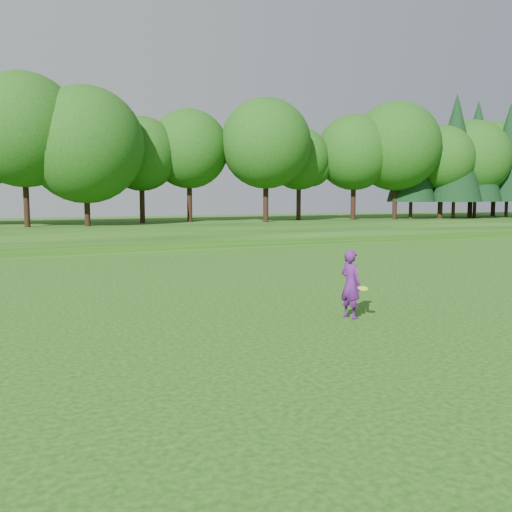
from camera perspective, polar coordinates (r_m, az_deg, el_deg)
name	(u,v)px	position (r m, az deg, el deg)	size (l,w,h in m)	color
ground	(297,330)	(14.03, 4.11, -7.36)	(140.00, 140.00, 0.00)	#143C0B
berm	(97,231)	(46.61, -15.63, 2.38)	(130.00, 30.00, 0.60)	#143C0B
walking_path	(133,252)	(32.86, -12.25, 0.42)	(130.00, 1.60, 0.04)	gray
treeline	(87,135)	(50.70, -16.54, 11.48)	(104.00, 7.00, 15.00)	#194710
woman	(351,284)	(15.32, 9.45, -2.80)	(0.58, 0.92, 1.82)	#501769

